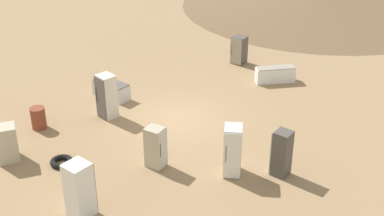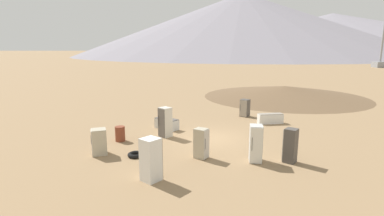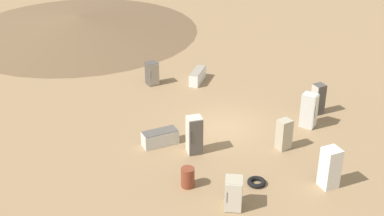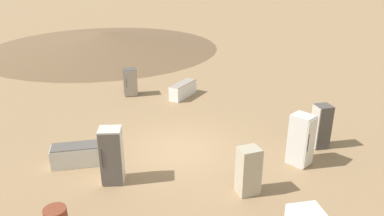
# 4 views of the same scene
# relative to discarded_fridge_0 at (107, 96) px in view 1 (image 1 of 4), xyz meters

# --- Properties ---
(ground_plane) EXTENTS (1000.00, 1000.00, 0.00)m
(ground_plane) POSITION_rel_discarded_fridge_0_xyz_m (3.03, -0.39, -0.97)
(ground_plane) COLOR #937551
(discarded_fridge_0) EXTENTS (0.97, 0.97, 1.94)m
(discarded_fridge_0) POSITION_rel_discarded_fridge_0_xyz_m (0.00, 0.00, 0.00)
(discarded_fridge_0) COLOR beige
(discarded_fridge_0) RESTS_ON ground_plane
(discarded_fridge_1) EXTENTS (0.86, 0.82, 1.59)m
(discarded_fridge_1) POSITION_rel_discarded_fridge_0_xyz_m (2.24, -3.86, -0.17)
(discarded_fridge_1) COLOR #B2A88E
(discarded_fridge_1) RESTS_ON ground_plane
(discarded_fridge_2) EXTENTS (0.95, 0.95, 1.46)m
(discarded_fridge_2) POSITION_rel_discarded_fridge_0_xyz_m (6.21, 5.85, -0.24)
(discarded_fridge_2) COLOR #4C4742
(discarded_fridge_2) RESTS_ON ground_plane
(discarded_fridge_3) EXTENTS (1.03, 1.04, 1.93)m
(discarded_fridge_3) POSITION_rel_discarded_fridge_0_xyz_m (-0.03, -6.60, -0.01)
(discarded_fridge_3) COLOR white
(discarded_fridge_3) RESTS_ON ground_plane
(discarded_fridge_4) EXTENTS (1.98, 0.84, 0.78)m
(discarded_fridge_4) POSITION_rel_discarded_fridge_0_xyz_m (7.77, 3.43, -0.58)
(discarded_fridge_4) COLOR white
(discarded_fridge_4) RESTS_ON ground_plane
(discarded_fridge_5) EXTENTS (1.86, 1.71, 0.76)m
(discarded_fridge_5) POSITION_rel_discarded_fridge_0_xyz_m (-0.07, 1.89, -0.59)
(discarded_fridge_5) COLOR silver
(discarded_fridge_5) RESTS_ON ground_plane
(discarded_fridge_6) EXTENTS (0.71, 0.84, 1.91)m
(discarded_fridge_6) POSITION_rel_discarded_fridge_0_xyz_m (4.99, -4.39, -0.01)
(discarded_fridge_6) COLOR silver
(discarded_fridge_6) RESTS_ON ground_plane
(discarded_fridge_7) EXTENTS (0.83, 0.82, 1.76)m
(discarded_fridge_7) POSITION_rel_discarded_fridge_0_xyz_m (6.72, -4.47, -0.09)
(discarded_fridge_7) COLOR #4C4742
(discarded_fridge_7) RESTS_ON ground_plane
(discarded_fridge_8) EXTENTS (0.97, 0.93, 1.43)m
(discarded_fridge_8) POSITION_rel_discarded_fridge_0_xyz_m (-3.31, -3.35, -0.26)
(discarded_fridge_8) COLOR #B2A88E
(discarded_fridge_8) RESTS_ON ground_plane
(scrap_tire) EXTENTS (0.85, 0.85, 0.21)m
(scrap_tire) POSITION_rel_discarded_fridge_0_xyz_m (-1.28, -3.69, -0.86)
(scrap_tire) COLOR black
(scrap_tire) RESTS_ON ground_plane
(rusty_barrel) EXTENTS (0.61, 0.61, 0.93)m
(rusty_barrel) POSITION_rel_discarded_fridge_0_xyz_m (-2.74, -0.96, -0.50)
(rusty_barrel) COLOR brown
(rusty_barrel) RESTS_ON ground_plane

